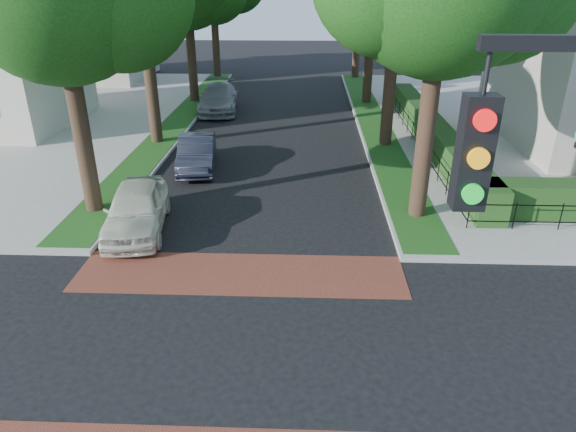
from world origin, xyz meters
name	(u,v)px	position (x,y,z in m)	size (l,w,h in m)	color
ground	(222,351)	(0.00, 0.00, 0.00)	(120.00, 120.00, 0.00)	black
crosswalk_far	(240,274)	(0.00, 3.20, 0.01)	(9.00, 2.20, 0.01)	brown
grass_strip_ne	(373,122)	(5.40, 19.10, 0.16)	(1.60, 29.80, 0.02)	#183F12
grass_strip_nw	(179,120)	(-5.40, 19.10, 0.16)	(1.60, 29.80, 0.02)	#183F12
hedge_main_road	(433,132)	(7.70, 15.00, 0.75)	(1.00, 18.00, 1.20)	#1F4317
fence_main_road	(415,135)	(6.90, 15.00, 0.60)	(0.06, 18.00, 0.90)	black
house_left_far	(80,11)	(-15.49, 31.99, 5.04)	(10.00, 9.00, 10.14)	#BAB5A6
parked_car_front	(136,209)	(-3.60, 5.77, 0.75)	(1.76, 4.38, 1.49)	silver
parked_car_middle	(197,153)	(-2.85, 11.66, 0.69)	(1.46, 4.18, 1.38)	#202330
parked_car_rear	(218,98)	(-3.60, 21.89, 0.78)	(2.19, 5.40, 1.57)	gray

